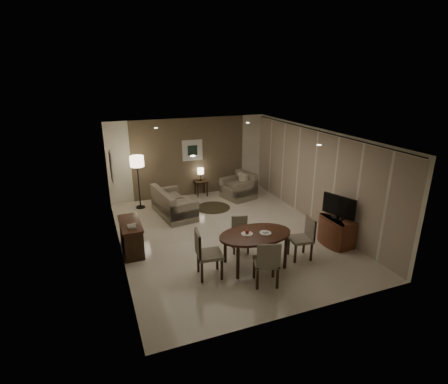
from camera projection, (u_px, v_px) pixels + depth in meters
name	position (u px, v px, depth m)	size (l,w,h in m)	color
room_shell	(221.00, 183.00, 9.34)	(5.50, 7.00, 2.70)	beige
taupe_accent	(190.00, 157.00, 12.06)	(3.96, 0.03, 2.70)	brown
curtain_wall	(314.00, 177.00, 9.92)	(0.08, 6.70, 2.58)	beige
curtain_rod	(318.00, 131.00, 9.48)	(0.03, 0.03, 6.80)	black
art_back_frame	(192.00, 150.00, 11.99)	(0.72, 0.03, 0.72)	silver
art_back_canvas	(192.00, 150.00, 11.97)	(0.34, 0.01, 0.34)	black
art_left_frame	(111.00, 167.00, 8.95)	(0.03, 0.60, 0.80)	silver
art_left_canvas	(112.00, 167.00, 8.95)	(0.01, 0.46, 0.64)	gray
downlight_nl	(193.00, 156.00, 6.49)	(0.10, 0.10, 0.01)	white
downlight_nr	(319.00, 145.00, 7.44)	(0.10, 0.10, 0.01)	white
downlight_fl	(156.00, 128.00, 9.65)	(0.10, 0.10, 0.01)	white
downlight_fr	(248.00, 123.00, 10.61)	(0.10, 0.10, 0.01)	white
console_desk	(131.00, 237.00, 8.46)	(0.48, 1.20, 0.75)	#442215
telephone	(131.00, 226.00, 8.05)	(0.20, 0.14, 0.09)	white
tv_cabinet	(337.00, 231.00, 8.82)	(0.48, 0.90, 0.70)	brown
flat_tv	(339.00, 207.00, 8.59)	(0.06, 0.88, 0.60)	black
dining_table	(255.00, 250.00, 7.83)	(1.67, 1.04, 0.78)	#442215
chair_near	(266.00, 262.00, 7.11)	(0.49, 0.49, 1.02)	#766A5B
chair_far	(240.00, 235.00, 8.44)	(0.41, 0.41, 0.84)	#766A5B
chair_left	(210.00, 254.00, 7.36)	(0.51, 0.51, 1.06)	#766A5B
chair_right	(301.00, 239.00, 8.10)	(0.48, 0.48, 0.99)	#766A5B
plate_a	(247.00, 234.00, 7.68)	(0.26, 0.26, 0.02)	white
plate_b	(265.00, 233.00, 7.73)	(0.26, 0.26, 0.02)	white
fruit_apple	(247.00, 232.00, 7.66)	(0.09, 0.09, 0.09)	maroon
napkin	(265.00, 232.00, 7.72)	(0.12, 0.08, 0.03)	white
round_rug	(213.00, 208.00, 11.27)	(1.09, 1.09, 0.01)	#403624
sofa	(174.00, 202.00, 10.59)	(0.87, 1.75, 0.82)	#766A5B
armchair	(238.00, 186.00, 12.01)	(0.98, 0.93, 0.87)	#766A5B
side_table	(201.00, 188.00, 12.30)	(0.43, 0.43, 0.54)	black
table_lamp	(201.00, 174.00, 12.14)	(0.22, 0.22, 0.50)	#FFEAC1
floor_lamp	(139.00, 182.00, 11.00)	(0.43, 0.43, 1.70)	#FFE5B7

